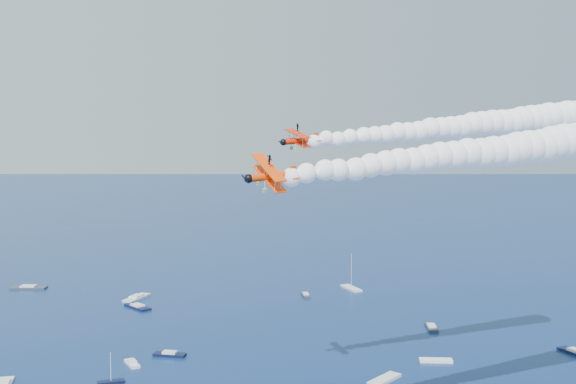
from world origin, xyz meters
TOP-DOWN VIEW (x-y plane):
  - biplane_lead at (20.95, 39.11)m, footprint 9.31×10.63m
  - biplane_trail at (-0.33, 10.88)m, footprint 8.76×10.80m
  - smoke_trail_lead at (56.15, 34.48)m, footprint 73.17×24.98m
  - smoke_trail_trail at (35.04, 7.84)m, footprint 72.88×18.98m
  - spectator_boats at (-0.51, 108.25)m, footprint 231.48×180.77m

SIDE VIEW (x-z plane):
  - spectator_boats at x=-0.51m, z-range 0.00..0.70m
  - biplane_trail at x=-0.33m, z-range 46.68..55.59m
  - smoke_trail_trail at x=35.04m, z-range 47.49..60.28m
  - biplane_lead at x=20.95m, z-range 52.04..59.53m
  - smoke_trail_lead at x=56.15m, z-range 52.14..64.92m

